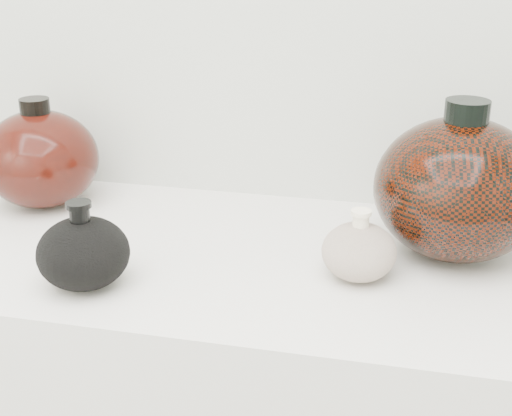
% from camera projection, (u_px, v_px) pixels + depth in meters
% --- Properties ---
extents(black_gourd_vase, '(0.15, 0.15, 0.12)m').
position_uv_depth(black_gourd_vase, '(83.00, 252.00, 0.97)').
color(black_gourd_vase, black).
rests_on(black_gourd_vase, display_counter).
extents(cream_gourd_vase, '(0.13, 0.13, 0.10)m').
position_uv_depth(cream_gourd_vase, '(359.00, 251.00, 1.00)').
color(cream_gourd_vase, beige).
rests_on(cream_gourd_vase, display_counter).
extents(left_round_pot, '(0.20, 0.20, 0.19)m').
position_uv_depth(left_round_pot, '(41.00, 158.00, 1.24)').
color(left_round_pot, black).
rests_on(left_round_pot, display_counter).
extents(right_round_pot, '(0.28, 0.28, 0.24)m').
position_uv_depth(right_round_pot, '(458.00, 188.00, 1.04)').
color(right_round_pot, black).
rests_on(right_round_pot, display_counter).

